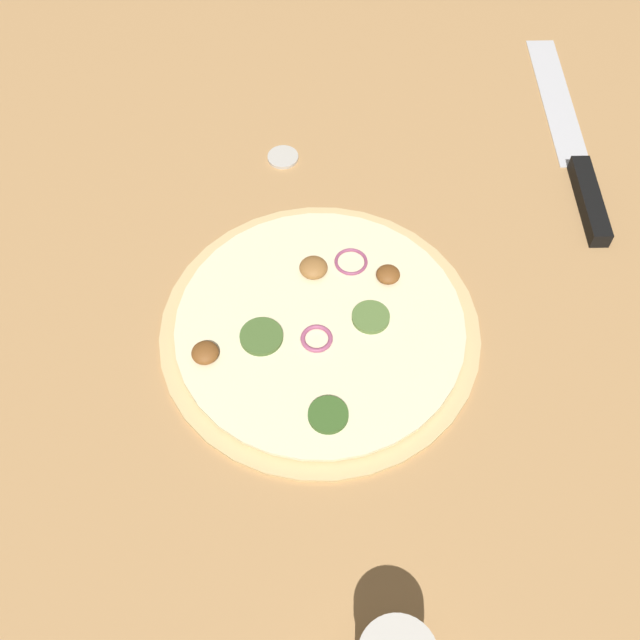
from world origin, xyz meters
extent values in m
plane|color=tan|center=(0.00, 0.00, 0.00)|extent=(3.00, 3.00, 0.00)
cylinder|color=#D6B77A|center=(0.00, 0.00, 0.00)|extent=(0.30, 0.30, 0.01)
cylinder|color=beige|center=(0.00, 0.00, 0.01)|extent=(0.27, 0.27, 0.00)
torus|color=#934266|center=(0.04, -0.07, 0.01)|extent=(0.03, 0.03, 0.00)
cylinder|color=#385B23|center=(-0.08, 0.05, 0.01)|extent=(0.04, 0.04, 0.00)
ellipsoid|color=brown|center=(0.00, -0.08, 0.02)|extent=(0.02, 0.02, 0.01)
cylinder|color=#47662D|center=(0.02, 0.05, 0.01)|extent=(0.04, 0.04, 0.00)
torus|color=#A34C70|center=(-0.01, 0.01, 0.01)|extent=(0.03, 0.03, 0.00)
ellipsoid|color=brown|center=(0.04, 0.10, 0.02)|extent=(0.02, 0.02, 0.01)
cylinder|color=#567538|center=(-0.03, -0.04, 0.01)|extent=(0.04, 0.04, 0.00)
ellipsoid|color=#996633|center=(0.05, -0.03, 0.02)|extent=(0.03, 0.03, 0.01)
cube|color=silver|center=(0.08, -0.42, 0.00)|extent=(0.19, 0.16, 0.00)
cube|color=black|center=(-0.05, -0.32, 0.01)|extent=(0.10, 0.08, 0.02)
cylinder|color=beige|center=(0.20, -0.11, 0.00)|extent=(0.03, 0.03, 0.01)
camera|label=1|loc=(-0.29, 0.23, 0.60)|focal=42.00mm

